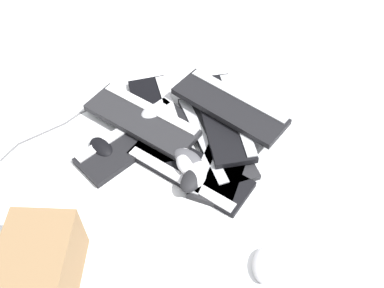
{
  "coord_description": "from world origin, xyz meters",
  "views": [
    {
      "loc": [
        0.96,
        0.14,
        1.21
      ],
      "look_at": [
        0.03,
        -0.04,
        0.04
      ],
      "focal_mm": 40.0,
      "sensor_mm": 36.0,
      "label": 1
    }
  ],
  "objects_px": {
    "keyboard_4": "(134,139)",
    "mouse_4": "(196,174)",
    "keyboard_6": "(223,117)",
    "cardboard_box": "(42,261)",
    "mouse_6": "(186,161)",
    "keyboard_2": "(216,137)",
    "keyboard_0": "(189,170)",
    "keyboard_3": "(158,118)",
    "mouse_3": "(154,111)",
    "mouse_1": "(192,179)",
    "keyboard_5": "(142,119)",
    "mouse_5": "(101,148)",
    "keyboard_7": "(230,105)",
    "mouse_0": "(188,158)",
    "keyboard_1": "(227,153)",
    "mouse_2": "(264,265)"
  },
  "relations": [
    {
      "from": "mouse_2",
      "to": "cardboard_box",
      "type": "height_order",
      "value": "cardboard_box"
    },
    {
      "from": "keyboard_6",
      "to": "mouse_1",
      "type": "height_order",
      "value": "mouse_1"
    },
    {
      "from": "keyboard_1",
      "to": "mouse_5",
      "type": "relative_size",
      "value": 4.17
    },
    {
      "from": "keyboard_5",
      "to": "keyboard_4",
      "type": "bearing_deg",
      "value": -9.29
    },
    {
      "from": "keyboard_4",
      "to": "mouse_6",
      "type": "bearing_deg",
      "value": 67.21
    },
    {
      "from": "mouse_5",
      "to": "keyboard_1",
      "type": "bearing_deg",
      "value": 44.82
    },
    {
      "from": "mouse_2",
      "to": "cardboard_box",
      "type": "distance_m",
      "value": 0.63
    },
    {
      "from": "keyboard_7",
      "to": "mouse_4",
      "type": "xyz_separation_m",
      "value": [
        0.31,
        -0.07,
        -0.02
      ]
    },
    {
      "from": "keyboard_0",
      "to": "mouse_4",
      "type": "height_order",
      "value": "mouse_4"
    },
    {
      "from": "keyboard_3",
      "to": "keyboard_4",
      "type": "height_order",
      "value": "same"
    },
    {
      "from": "keyboard_0",
      "to": "mouse_6",
      "type": "height_order",
      "value": "mouse_6"
    },
    {
      "from": "keyboard_5",
      "to": "keyboard_2",
      "type": "bearing_deg",
      "value": 88.87
    },
    {
      "from": "mouse_6",
      "to": "cardboard_box",
      "type": "xyz_separation_m",
      "value": [
        0.45,
        -0.31,
        0.05
      ]
    },
    {
      "from": "mouse_1",
      "to": "mouse_6",
      "type": "distance_m",
      "value": 0.08
    },
    {
      "from": "keyboard_2",
      "to": "mouse_6",
      "type": "height_order",
      "value": "mouse_6"
    },
    {
      "from": "keyboard_3",
      "to": "mouse_3",
      "type": "height_order",
      "value": "mouse_3"
    },
    {
      "from": "keyboard_2",
      "to": "mouse_0",
      "type": "bearing_deg",
      "value": -27.33
    },
    {
      "from": "keyboard_2",
      "to": "mouse_6",
      "type": "xyz_separation_m",
      "value": [
        0.16,
        -0.08,
        0.04
      ]
    },
    {
      "from": "keyboard_6",
      "to": "mouse_4",
      "type": "relative_size",
      "value": 4.22
    },
    {
      "from": "keyboard_6",
      "to": "mouse_6",
      "type": "relative_size",
      "value": 4.22
    },
    {
      "from": "mouse_0",
      "to": "mouse_4",
      "type": "relative_size",
      "value": 1.0
    },
    {
      "from": "keyboard_2",
      "to": "keyboard_5",
      "type": "distance_m",
      "value": 0.28
    },
    {
      "from": "keyboard_2",
      "to": "keyboard_6",
      "type": "height_order",
      "value": "keyboard_6"
    },
    {
      "from": "keyboard_1",
      "to": "mouse_3",
      "type": "xyz_separation_m",
      "value": [
        -0.11,
        -0.29,
        0.04
      ]
    },
    {
      "from": "keyboard_2",
      "to": "keyboard_5",
      "type": "bearing_deg",
      "value": -91.13
    },
    {
      "from": "keyboard_4",
      "to": "mouse_4",
      "type": "xyz_separation_m",
      "value": [
        0.13,
        0.25,
        0.04
      ]
    },
    {
      "from": "keyboard_0",
      "to": "keyboard_2",
      "type": "bearing_deg",
      "value": 158.26
    },
    {
      "from": "mouse_3",
      "to": "mouse_5",
      "type": "relative_size",
      "value": 1.0
    },
    {
      "from": "keyboard_4",
      "to": "mouse_1",
      "type": "relative_size",
      "value": 4.06
    },
    {
      "from": "keyboard_5",
      "to": "mouse_5",
      "type": "distance_m",
      "value": 0.18
    },
    {
      "from": "keyboard_5",
      "to": "mouse_6",
      "type": "relative_size",
      "value": 4.21
    },
    {
      "from": "keyboard_6",
      "to": "cardboard_box",
      "type": "relative_size",
      "value": 2.04
    },
    {
      "from": "keyboard_7",
      "to": "mouse_1",
      "type": "xyz_separation_m",
      "value": [
        0.34,
        -0.08,
        -0.02
      ]
    },
    {
      "from": "keyboard_5",
      "to": "mouse_5",
      "type": "xyz_separation_m",
      "value": [
        0.14,
        -0.11,
        -0.02
      ]
    },
    {
      "from": "keyboard_4",
      "to": "mouse_2",
      "type": "xyz_separation_m",
      "value": [
        0.39,
        0.51,
        0.01
      ]
    },
    {
      "from": "keyboard_6",
      "to": "cardboard_box",
      "type": "bearing_deg",
      "value": -30.87
    },
    {
      "from": "mouse_0",
      "to": "keyboard_1",
      "type": "bearing_deg",
      "value": 56.99
    },
    {
      "from": "mouse_1",
      "to": "keyboard_2",
      "type": "bearing_deg",
      "value": 4.9
    },
    {
      "from": "keyboard_7",
      "to": "mouse_3",
      "type": "bearing_deg",
      "value": -77.25
    },
    {
      "from": "mouse_2",
      "to": "cardboard_box",
      "type": "relative_size",
      "value": 0.48
    },
    {
      "from": "keyboard_6",
      "to": "keyboard_7",
      "type": "xyz_separation_m",
      "value": [
        -0.03,
        0.02,
        0.03
      ]
    },
    {
      "from": "mouse_2",
      "to": "mouse_5",
      "type": "distance_m",
      "value": 0.69
    },
    {
      "from": "keyboard_0",
      "to": "mouse_6",
      "type": "xyz_separation_m",
      "value": [
        -0.01,
        -0.01,
        0.04
      ]
    },
    {
      "from": "mouse_3",
      "to": "mouse_6",
      "type": "xyz_separation_m",
      "value": [
        0.2,
        0.16,
        0.0
      ]
    },
    {
      "from": "keyboard_3",
      "to": "mouse_3",
      "type": "relative_size",
      "value": 4.19
    },
    {
      "from": "mouse_1",
      "to": "mouse_5",
      "type": "distance_m",
      "value": 0.36
    },
    {
      "from": "mouse_4",
      "to": "mouse_6",
      "type": "relative_size",
      "value": 1.0
    },
    {
      "from": "keyboard_2",
      "to": "cardboard_box",
      "type": "xyz_separation_m",
      "value": [
        0.6,
        -0.39,
        0.08
      ]
    },
    {
      "from": "keyboard_3",
      "to": "keyboard_7",
      "type": "relative_size",
      "value": 1.0
    },
    {
      "from": "keyboard_3",
      "to": "keyboard_0",
      "type": "bearing_deg",
      "value": 37.72
    }
  ]
}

